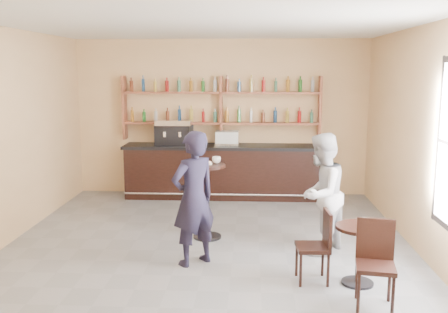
# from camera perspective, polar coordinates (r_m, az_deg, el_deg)

# --- Properties ---
(floor) EXTENTS (7.00, 7.00, 0.00)m
(floor) POSITION_cam_1_polar(r_m,az_deg,el_deg) (7.30, -1.94, -10.78)
(floor) COLOR slate
(floor) RESTS_ON ground
(ceiling) EXTENTS (7.00, 7.00, 0.00)m
(ceiling) POSITION_cam_1_polar(r_m,az_deg,el_deg) (6.86, -2.10, 15.09)
(ceiling) COLOR white
(ceiling) RESTS_ON wall_back
(wall_back) EXTENTS (7.00, 0.00, 7.00)m
(wall_back) POSITION_cam_1_polar(r_m,az_deg,el_deg) (10.37, -0.29, 4.46)
(wall_back) COLOR #E1B680
(wall_back) RESTS_ON floor
(wall_front) EXTENTS (7.00, 0.00, 7.00)m
(wall_front) POSITION_cam_1_polar(r_m,az_deg,el_deg) (3.50, -7.17, -6.31)
(wall_front) COLOR #E1B680
(wall_front) RESTS_ON floor
(wall_right) EXTENTS (0.00, 7.00, 7.00)m
(wall_right) POSITION_cam_1_polar(r_m,az_deg,el_deg) (7.28, 22.23, 1.44)
(wall_right) COLOR #E1B680
(wall_right) RESTS_ON floor
(shelf_unit) EXTENTS (4.00, 0.26, 1.40)m
(shelf_unit) POSITION_cam_1_polar(r_m,az_deg,el_deg) (10.22, -0.34, 5.56)
(shelf_unit) COLOR brown
(shelf_unit) RESTS_ON wall_back
(liquor_bottles) EXTENTS (3.68, 0.10, 1.00)m
(liquor_bottles) POSITION_cam_1_polar(r_m,az_deg,el_deg) (10.21, -0.34, 6.51)
(liquor_bottles) COLOR #8C5919
(liquor_bottles) RESTS_ON shelf_unit
(bar_counter) EXTENTS (3.98, 0.78, 1.08)m
(bar_counter) POSITION_cam_1_polar(r_m,az_deg,el_deg) (10.18, -0.23, -1.69)
(bar_counter) COLOR black
(bar_counter) RESTS_ON floor
(espresso_machine) EXTENTS (0.75, 0.52, 0.51)m
(espresso_machine) POSITION_cam_1_polar(r_m,az_deg,el_deg) (10.15, -5.72, 2.76)
(espresso_machine) COLOR black
(espresso_machine) RESTS_ON bar_counter
(pastry_case) EXTENTS (0.52, 0.44, 0.28)m
(pastry_case) POSITION_cam_1_polar(r_m,az_deg,el_deg) (10.06, 0.36, 2.10)
(pastry_case) COLOR silver
(pastry_case) RESTS_ON bar_counter
(pedestal_table) EXTENTS (0.62, 0.62, 1.16)m
(pedestal_table) POSITION_cam_1_polar(r_m,az_deg,el_deg) (7.70, -1.95, -5.14)
(pedestal_table) COLOR black
(pedestal_table) RESTS_ON floor
(napkin) EXTENTS (0.16, 0.16, 0.00)m
(napkin) POSITION_cam_1_polar(r_m,az_deg,el_deg) (7.57, -1.97, -0.87)
(napkin) COLOR white
(napkin) RESTS_ON pedestal_table
(donut) EXTENTS (0.14, 0.14, 0.04)m
(donut) POSITION_cam_1_polar(r_m,az_deg,el_deg) (7.55, -1.91, -0.71)
(donut) COLOR #D27D4C
(donut) RESTS_ON napkin
(cup_pedestal) EXTENTS (0.16, 0.16, 0.10)m
(cup_pedestal) POSITION_cam_1_polar(r_m,az_deg,el_deg) (7.65, -0.87, -0.39)
(cup_pedestal) COLOR white
(cup_pedestal) RESTS_ON pedestal_table
(man_main) EXTENTS (0.78, 0.76, 1.80)m
(man_main) POSITION_cam_1_polar(r_m,az_deg,el_deg) (6.60, -3.50, -4.82)
(man_main) COLOR black
(man_main) RESTS_ON floor
(cafe_table) EXTENTS (0.59, 0.59, 0.73)m
(cafe_table) POSITION_cam_1_polar(r_m,az_deg,el_deg) (6.35, 15.14, -10.83)
(cafe_table) COLOR black
(cafe_table) RESTS_ON floor
(cup_cafe) EXTENTS (0.11, 0.11, 0.10)m
(cup_cafe) POSITION_cam_1_polar(r_m,az_deg,el_deg) (6.23, 15.77, -7.23)
(cup_cafe) COLOR white
(cup_cafe) RESTS_ON cafe_table
(chair_west) EXTENTS (0.41, 0.41, 0.89)m
(chair_west) POSITION_cam_1_polar(r_m,az_deg,el_deg) (6.28, 10.09, -10.09)
(chair_west) COLOR black
(chair_west) RESTS_ON floor
(chair_south) EXTENTS (0.47, 0.47, 0.95)m
(chair_south) POSITION_cam_1_polar(r_m,az_deg,el_deg) (5.77, 16.93, -11.86)
(chair_south) COLOR black
(chair_south) RESTS_ON floor
(patron_second) EXTENTS (0.99, 1.05, 1.72)m
(patron_second) POSITION_cam_1_polar(r_m,az_deg,el_deg) (7.14, 11.01, -4.22)
(patron_second) COLOR #ADABB1
(patron_second) RESTS_ON floor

